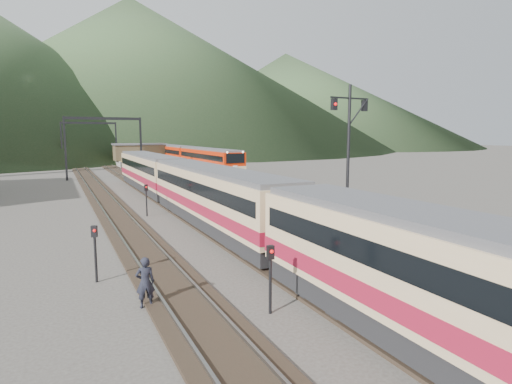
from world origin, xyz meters
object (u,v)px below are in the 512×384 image
second_train (189,157)px  signal_mast (348,146)px  worker (145,282)px  main_train (214,197)px

second_train → signal_mast: bearing=-98.7°
signal_mast → worker: 10.67m
second_train → main_train: bearing=-104.5°
main_train → worker: 12.47m
signal_mast → second_train: bearing=81.3°
main_train → signal_mast: signal_mast is taller
main_train → signal_mast: size_ratio=8.33×
second_train → signal_mast: size_ratio=5.78×
worker → main_train: bearing=-117.9°
second_train → signal_mast: 54.20m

